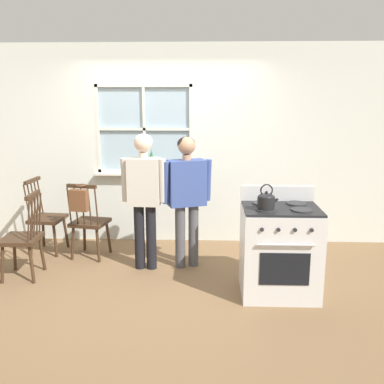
# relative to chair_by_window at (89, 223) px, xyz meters

# --- Properties ---
(ground_plane) EXTENTS (16.00, 16.00, 0.00)m
(ground_plane) POSITION_rel_chair_by_window_xyz_m (0.96, -0.68, -0.45)
(ground_plane) COLOR brown
(wall_back) EXTENTS (6.40, 0.16, 2.70)m
(wall_back) POSITION_rel_chair_by_window_xyz_m (0.98, 0.72, 0.88)
(wall_back) COLOR silver
(wall_back) RESTS_ON ground_plane
(chair_by_window) EXTENTS (0.49, 0.47, 0.98)m
(chair_by_window) POSITION_rel_chair_by_window_xyz_m (0.00, 0.00, 0.00)
(chair_by_window) COLOR #3D2819
(chair_by_window) RESTS_ON ground_plane
(chair_near_wall) EXTENTS (0.42, 0.44, 0.98)m
(chair_near_wall) POSITION_rel_chair_by_window_xyz_m (-0.57, -0.64, 0.00)
(chair_near_wall) COLOR #3D2819
(chair_near_wall) RESTS_ON ground_plane
(chair_center_cluster) EXTENTS (0.43, 0.45, 0.98)m
(chair_center_cluster) POSITION_rel_chair_by_window_xyz_m (-0.62, 0.17, 0.00)
(chair_center_cluster) COLOR #3D2819
(chair_center_cluster) RESTS_ON ground_plane
(person_elderly_left) EXTENTS (0.52, 0.23, 1.60)m
(person_elderly_left) POSITION_rel_chair_by_window_xyz_m (0.76, -0.34, 0.52)
(person_elderly_left) COLOR black
(person_elderly_left) RESTS_ON ground_plane
(person_teen_center) EXTENTS (0.58, 0.34, 1.56)m
(person_teen_center) POSITION_rel_chair_by_window_xyz_m (1.25, -0.26, 0.50)
(person_teen_center) COLOR #4C4C51
(person_teen_center) RESTS_ON ground_plane
(stove) EXTENTS (0.77, 0.68, 1.08)m
(stove) POSITION_rel_chair_by_window_xyz_m (2.23, -0.95, 0.02)
(stove) COLOR silver
(stove) RESTS_ON ground_plane
(kettle) EXTENTS (0.21, 0.17, 0.25)m
(kettle) POSITION_rel_chair_by_window_xyz_m (2.06, -1.08, 0.57)
(kettle) COLOR black
(kettle) RESTS_ON stove
(potted_plant) EXTENTS (0.14, 0.14, 0.35)m
(potted_plant) POSITION_rel_chair_by_window_xyz_m (0.72, 0.63, 0.64)
(potted_plant) COLOR beige
(potted_plant) RESTS_ON wall_back
(handbag) EXTENTS (0.23, 0.22, 0.31)m
(handbag) POSITION_rel_chair_by_window_xyz_m (-0.04, -0.23, 0.36)
(handbag) COLOR brown
(handbag) RESTS_ON chair_by_window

